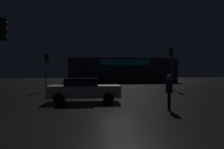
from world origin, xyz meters
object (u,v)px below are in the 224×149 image
object	(u,v)px
car_near	(84,90)
pedestrian	(169,89)
store_building	(121,70)
traffic_signal_cross_right	(1,41)
traffic_signal_opposite	(171,61)
traffic_signal_cross_left	(46,64)

from	to	relation	value
car_near	pedestrian	world-z (taller)	pedestrian
store_building	traffic_signal_cross_right	world-z (taller)	store_building
traffic_signal_cross_right	traffic_signal_opposite	bearing A→B (deg)	44.07
store_building	car_near	xyz separation A→B (m)	(-7.76, -28.95, -1.49)
store_building	pedestrian	xyz separation A→B (m)	(-3.59, -32.65, -1.23)
store_building	traffic_signal_opposite	distance (m)	20.09
traffic_signal_opposite	car_near	xyz separation A→B (m)	(-9.68, -8.97, -2.35)
store_building	traffic_signal_cross_right	size ratio (longest dim) A/B	4.68
traffic_signal_cross_right	car_near	xyz separation A→B (m)	(3.67, 3.95, -2.47)
store_building	traffic_signal_opposite	size ratio (longest dim) A/B	4.39
car_near	pedestrian	distance (m)	5.58
pedestrian	traffic_signal_opposite	bearing A→B (deg)	66.51
traffic_signal_opposite	traffic_signal_cross_right	world-z (taller)	traffic_signal_opposite
store_building	car_near	bearing A→B (deg)	-105.01
traffic_signal_opposite	traffic_signal_cross_right	size ratio (longest dim) A/B	1.07
car_near	traffic_signal_opposite	bearing A→B (deg)	42.84
traffic_signal_cross_right	pedestrian	distance (m)	8.15
car_near	pedestrian	bearing A→B (deg)	-41.51
car_near	traffic_signal_cross_right	bearing A→B (deg)	-132.92
traffic_signal_cross_left	car_near	size ratio (longest dim) A/B	0.83
traffic_signal_cross_left	pedestrian	world-z (taller)	traffic_signal_cross_left
car_near	traffic_signal_cross_left	bearing A→B (deg)	111.17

